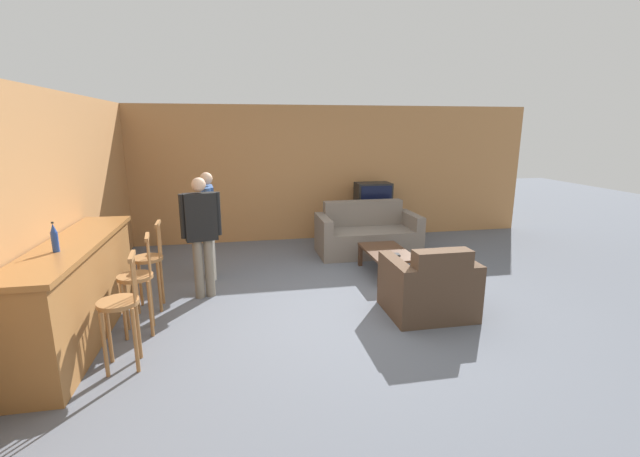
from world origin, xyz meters
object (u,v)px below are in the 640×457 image
at_px(couch_far, 367,235).
at_px(book_on_table, 393,255).
at_px(tv_unit, 372,225).
at_px(person_by_counter, 202,231).
at_px(bar_chair_near, 121,311).
at_px(coffee_table, 387,254).
at_px(person_by_window, 209,220).
at_px(tv, 373,196).
at_px(bar_chair_far, 149,265).
at_px(bottle, 55,238).
at_px(bar_chair_mid, 137,284).
at_px(armchair_near, 429,289).

xyz_separation_m(couch_far, book_on_table, (-0.05, -1.44, 0.07)).
bearing_deg(tv_unit, person_by_counter, -142.04).
bearing_deg(book_on_table, bar_chair_near, -152.13).
bearing_deg(person_by_counter, tv_unit, 37.96).
relative_size(coffee_table, tv_unit, 1.04).
xyz_separation_m(tv_unit, person_by_window, (-3.02, -1.69, 0.59)).
xyz_separation_m(book_on_table, person_by_counter, (-2.65, -0.11, 0.51)).
bearing_deg(tv, book_on_table, -100.34).
bearing_deg(bar_chair_far, bottle, -120.04).
relative_size(coffee_table, person_by_counter, 0.68).
xyz_separation_m(bar_chair_near, couch_far, (3.32, 3.17, -0.24)).
bearing_deg(bar_chair_mid, armchair_near, -2.61).
xyz_separation_m(bar_chair_near, tv, (3.68, 4.01, 0.31)).
height_order(couch_far, person_by_counter, person_by_counter).
distance_m(tv, person_by_counter, 3.89).
relative_size(bar_chair_far, armchair_near, 1.12).
bearing_deg(armchair_near, bar_chair_near, -170.51).
relative_size(armchair_near, tv_unit, 0.95).
bearing_deg(tv, coffee_table, -101.75).
bearing_deg(book_on_table, person_by_counter, -177.66).
distance_m(tv, bottle, 5.64).
bearing_deg(tv, bar_chair_far, -144.23).
height_order(armchair_near, person_by_counter, person_by_counter).
bearing_deg(bar_chair_near, coffee_table, 31.32).
distance_m(bar_chair_far, couch_far, 3.79).
distance_m(bar_chair_near, bar_chair_far, 1.36).
height_order(coffee_table, bottle, bottle).
xyz_separation_m(tv_unit, tv, (-0.00, -0.00, 0.57)).
bearing_deg(bar_chair_mid, coffee_table, 21.54).
bearing_deg(armchair_near, bar_chair_mid, 177.39).
xyz_separation_m(bottle, person_by_window, (1.26, 1.99, -0.30)).
height_order(armchair_near, tv_unit, armchair_near).
bearing_deg(bar_chair_mid, person_by_counter, 56.19).
height_order(armchair_near, book_on_table, armchair_near).
bearing_deg(coffee_table, bar_chair_near, -148.68).
bearing_deg(tv, bar_chair_near, -132.58).
bearing_deg(couch_far, person_by_counter, -150.13).
bearing_deg(bar_chair_far, couch_far, 28.68).
xyz_separation_m(bar_chair_mid, book_on_table, (3.27, 1.03, -0.17)).
relative_size(armchair_near, tv, 1.44).
xyz_separation_m(bar_chair_near, bar_chair_far, (0.00, 1.36, 0.00)).
distance_m(bar_chair_near, person_by_counter, 1.76).
height_order(couch_far, book_on_table, couch_far).
height_order(bar_chair_far, tv_unit, bar_chair_far).
bearing_deg(bottle, bar_chair_near, -29.52).
relative_size(tv, bottle, 2.37).
height_order(bar_chair_far, tv, tv).
distance_m(bar_chair_near, tv_unit, 5.45).
bearing_deg(person_by_counter, bar_chair_near, -110.86).
bearing_deg(bottle, bar_chair_far, 59.96).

